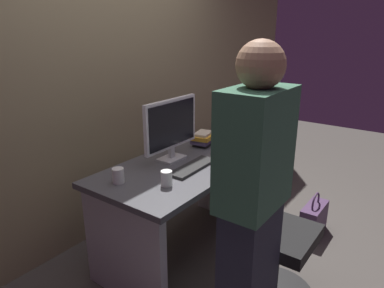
{
  "coord_description": "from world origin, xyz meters",
  "views": [
    {
      "loc": [
        -1.92,
        -1.45,
        1.68
      ],
      "look_at": [
        0.0,
        -0.05,
        0.89
      ],
      "focal_mm": 32.95,
      "sensor_mm": 36.0,
      "label": 1
    }
  ],
  "objects_px": {
    "cup_by_monitor": "(118,176)",
    "person_at_desk": "(252,207)",
    "desk": "(187,191)",
    "monitor": "(171,126)",
    "mouse": "(217,153)",
    "cell_phone": "(240,146)",
    "office_chair": "(269,236)",
    "cup_near_keyboard": "(166,178)",
    "book_stack": "(203,139)",
    "keyboard": "(193,167)",
    "handbag": "(314,219)"
  },
  "relations": [
    {
      "from": "cup_near_keyboard",
      "to": "cup_by_monitor",
      "type": "distance_m",
      "value": 0.31
    },
    {
      "from": "monitor",
      "to": "cup_near_keyboard",
      "type": "distance_m",
      "value": 0.5
    },
    {
      "from": "cell_phone",
      "to": "handbag",
      "type": "distance_m",
      "value": 0.89
    },
    {
      "from": "desk",
      "to": "handbag",
      "type": "distance_m",
      "value": 1.16
    },
    {
      "from": "office_chair",
      "to": "book_stack",
      "type": "xyz_separation_m",
      "value": [
        0.46,
        0.83,
        0.37
      ]
    },
    {
      "from": "person_at_desk",
      "to": "cell_phone",
      "type": "height_order",
      "value": "person_at_desk"
    },
    {
      "from": "mouse",
      "to": "book_stack",
      "type": "distance_m",
      "value": 0.26
    },
    {
      "from": "person_at_desk",
      "to": "book_stack",
      "type": "distance_m",
      "value": 1.26
    },
    {
      "from": "cup_by_monitor",
      "to": "handbag",
      "type": "distance_m",
      "value": 1.74
    },
    {
      "from": "mouse",
      "to": "office_chair",
      "type": "bearing_deg",
      "value": -118.79
    },
    {
      "from": "mouse",
      "to": "cup_near_keyboard",
      "type": "height_order",
      "value": "cup_near_keyboard"
    },
    {
      "from": "keyboard",
      "to": "cup_by_monitor",
      "type": "height_order",
      "value": "cup_by_monitor"
    },
    {
      "from": "desk",
      "to": "mouse",
      "type": "bearing_deg",
      "value": -21.1
    },
    {
      "from": "handbag",
      "to": "desk",
      "type": "bearing_deg",
      "value": 138.23
    },
    {
      "from": "person_at_desk",
      "to": "mouse",
      "type": "distance_m",
      "value": 1.02
    },
    {
      "from": "mouse",
      "to": "cell_phone",
      "type": "relative_size",
      "value": 0.69
    },
    {
      "from": "keyboard",
      "to": "handbag",
      "type": "bearing_deg",
      "value": -36.86
    },
    {
      "from": "cell_phone",
      "to": "cup_by_monitor",
      "type": "bearing_deg",
      "value": 152.97
    },
    {
      "from": "person_at_desk",
      "to": "keyboard",
      "type": "height_order",
      "value": "person_at_desk"
    },
    {
      "from": "office_chair",
      "to": "book_stack",
      "type": "relative_size",
      "value": 4.4
    },
    {
      "from": "book_stack",
      "to": "handbag",
      "type": "height_order",
      "value": "book_stack"
    },
    {
      "from": "office_chair",
      "to": "monitor",
      "type": "relative_size",
      "value": 1.74
    },
    {
      "from": "book_stack",
      "to": "cell_phone",
      "type": "bearing_deg",
      "value": -58.47
    },
    {
      "from": "cup_by_monitor",
      "to": "cup_near_keyboard",
      "type": "bearing_deg",
      "value": -61.43
    },
    {
      "from": "desk",
      "to": "handbag",
      "type": "relative_size",
      "value": 3.8
    },
    {
      "from": "cup_by_monitor",
      "to": "person_at_desk",
      "type": "bearing_deg",
      "value": -86.98
    },
    {
      "from": "cup_by_monitor",
      "to": "book_stack",
      "type": "xyz_separation_m",
      "value": [
        0.92,
        -0.01,
        0.01
      ]
    },
    {
      "from": "cup_near_keyboard",
      "to": "monitor",
      "type": "bearing_deg",
      "value": 35.1
    },
    {
      "from": "office_chair",
      "to": "cup_by_monitor",
      "type": "bearing_deg",
      "value": 119.07
    },
    {
      "from": "office_chair",
      "to": "handbag",
      "type": "distance_m",
      "value": 0.94
    },
    {
      "from": "keyboard",
      "to": "mouse",
      "type": "height_order",
      "value": "mouse"
    },
    {
      "from": "monitor",
      "to": "handbag",
      "type": "height_order",
      "value": "monitor"
    },
    {
      "from": "desk",
      "to": "monitor",
      "type": "bearing_deg",
      "value": 99.16
    },
    {
      "from": "mouse",
      "to": "keyboard",
      "type": "bearing_deg",
      "value": -178.98
    },
    {
      "from": "cup_by_monitor",
      "to": "cell_phone",
      "type": "height_order",
      "value": "cup_by_monitor"
    },
    {
      "from": "book_stack",
      "to": "office_chair",
      "type": "bearing_deg",
      "value": -118.86
    },
    {
      "from": "desk",
      "to": "cup_near_keyboard",
      "type": "height_order",
      "value": "cup_near_keyboard"
    },
    {
      "from": "monitor",
      "to": "desk",
      "type": "bearing_deg",
      "value": -80.84
    },
    {
      "from": "monitor",
      "to": "cell_phone",
      "type": "distance_m",
      "value": 0.68
    },
    {
      "from": "desk",
      "to": "person_at_desk",
      "type": "xyz_separation_m",
      "value": [
        -0.49,
        -0.78,
        0.33
      ]
    },
    {
      "from": "keyboard",
      "to": "cup_by_monitor",
      "type": "distance_m",
      "value": 0.53
    },
    {
      "from": "monitor",
      "to": "cell_phone",
      "type": "bearing_deg",
      "value": -25.46
    },
    {
      "from": "cup_near_keyboard",
      "to": "cell_phone",
      "type": "distance_m",
      "value": 0.94
    },
    {
      "from": "mouse",
      "to": "cup_near_keyboard",
      "type": "distance_m",
      "value": 0.66
    },
    {
      "from": "monitor",
      "to": "cup_near_keyboard",
      "type": "xyz_separation_m",
      "value": [
        -0.37,
        -0.26,
        -0.21
      ]
    },
    {
      "from": "monitor",
      "to": "cup_by_monitor",
      "type": "xyz_separation_m",
      "value": [
        -0.52,
        0.01,
        -0.21
      ]
    },
    {
      "from": "keyboard",
      "to": "cell_phone",
      "type": "height_order",
      "value": "keyboard"
    },
    {
      "from": "desk",
      "to": "cup_by_monitor",
      "type": "bearing_deg",
      "value": 166.13
    },
    {
      "from": "mouse",
      "to": "desk",
      "type": "bearing_deg",
      "value": 158.9
    },
    {
      "from": "book_stack",
      "to": "handbag",
      "type": "relative_size",
      "value": 0.56
    }
  ]
}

